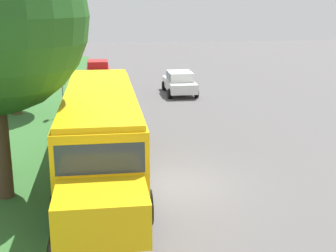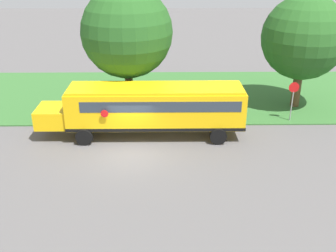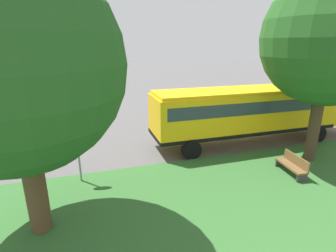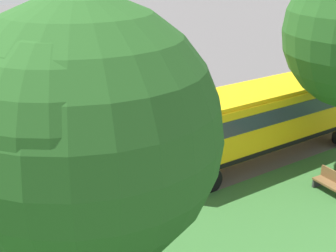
{
  "view_description": "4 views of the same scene",
  "coord_description": "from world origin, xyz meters",
  "px_view_note": "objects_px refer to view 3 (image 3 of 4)",
  "views": [
    {
      "loc": [
        -2.42,
        -15.02,
        6.17
      ],
      "look_at": [
        0.18,
        3.51,
        1.19
      ],
      "focal_mm": 50.0,
      "sensor_mm": 36.0,
      "label": 1
    },
    {
      "loc": [
        19.45,
        1.91,
        10.56
      ],
      "look_at": [
        0.06,
        2.14,
        1.81
      ],
      "focal_mm": 42.0,
      "sensor_mm": 36.0,
      "label": 2
    },
    {
      "loc": [
        -14.96,
        9.75,
        5.59
      ],
      "look_at": [
        -1.84,
        5.73,
        1.2
      ],
      "focal_mm": 28.0,
      "sensor_mm": 36.0,
      "label": 3
    },
    {
      "loc": [
        -15.73,
        15.25,
        8.73
      ],
      "look_at": [
        -1.31,
        5.28,
        1.92
      ],
      "focal_mm": 50.0,
      "sensor_mm": 36.0,
      "label": 4
    }
  ],
  "objects_px": {
    "stop_sign": "(77,144)",
    "park_bench": "(292,165)",
    "oak_tree_beside_bus": "(331,39)",
    "school_bus": "(249,110)",
    "oak_tree_roadside_mid": "(5,61)"
  },
  "relations": [
    {
      "from": "stop_sign",
      "to": "park_bench",
      "type": "xyz_separation_m",
      "value": [
        -2.05,
        -8.85,
        -1.26
      ]
    },
    {
      "from": "school_bus",
      "to": "stop_sign",
      "type": "relative_size",
      "value": 4.53
    },
    {
      "from": "oak_tree_roadside_mid",
      "to": "stop_sign",
      "type": "relative_size",
      "value": 2.89
    },
    {
      "from": "school_bus",
      "to": "oak_tree_beside_bus",
      "type": "bearing_deg",
      "value": -150.97
    },
    {
      "from": "school_bus",
      "to": "oak_tree_roadside_mid",
      "type": "bearing_deg",
      "value": 114.89
    },
    {
      "from": "oak_tree_beside_bus",
      "to": "park_bench",
      "type": "xyz_separation_m",
      "value": [
        -1.04,
        2.05,
        -5.25
      ]
    },
    {
      "from": "oak_tree_beside_bus",
      "to": "oak_tree_roadside_mid",
      "type": "relative_size",
      "value": 1.09
    },
    {
      "from": "school_bus",
      "to": "oak_tree_roadside_mid",
      "type": "xyz_separation_m",
      "value": [
        -4.87,
        10.5,
        3.23
      ]
    },
    {
      "from": "park_bench",
      "to": "stop_sign",
      "type": "bearing_deg",
      "value": 76.98
    },
    {
      "from": "oak_tree_beside_bus",
      "to": "oak_tree_roadside_mid",
      "type": "distance_m",
      "value": 12.35
    },
    {
      "from": "stop_sign",
      "to": "oak_tree_roadside_mid",
      "type": "bearing_deg",
      "value": 155.47
    },
    {
      "from": "oak_tree_beside_bus",
      "to": "stop_sign",
      "type": "xyz_separation_m",
      "value": [
        1.01,
        10.9,
        -3.99
      ]
    },
    {
      "from": "school_bus",
      "to": "stop_sign",
      "type": "xyz_separation_m",
      "value": [
        -2.04,
        9.21,
        -0.19
      ]
    },
    {
      "from": "oak_tree_beside_bus",
      "to": "park_bench",
      "type": "relative_size",
      "value": 5.29
    },
    {
      "from": "stop_sign",
      "to": "school_bus",
      "type": "bearing_deg",
      "value": -77.54
    }
  ]
}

